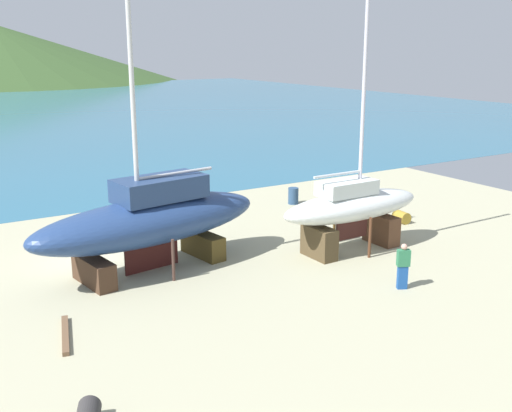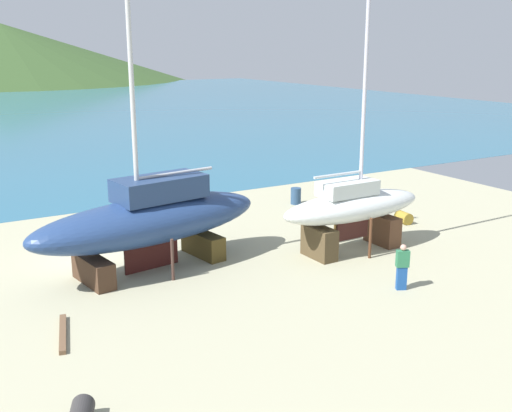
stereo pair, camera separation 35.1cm
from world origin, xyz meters
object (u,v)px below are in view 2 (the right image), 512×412
sailboat_far_slipway (353,208)px  barrel_rust_far (404,218)px  barrel_tar_black (296,196)px  sailboat_mid_port (151,219)px  worker (402,266)px

sailboat_far_slipway → barrel_rust_far: sailboat_far_slipway is taller
barrel_rust_far → barrel_tar_black: bearing=112.8°
sailboat_mid_port → sailboat_far_slipway: bearing=155.7°
barrel_tar_black → sailboat_far_slipway: bearing=-107.4°
worker → barrel_rust_far: bearing=161.7°
sailboat_far_slipway → barrel_rust_far: size_ratio=14.18×
sailboat_mid_port → worker: bearing=127.8°
sailboat_far_slipway → barrel_tar_black: (2.37, 7.57, -1.40)m
sailboat_far_slipway → barrel_tar_black: sailboat_far_slipway is taller
sailboat_far_slipway → sailboat_mid_port: 8.19m
barrel_tar_black → barrel_rust_far: bearing=-67.2°
sailboat_mid_port → worker: (6.71, -6.40, -1.13)m
sailboat_far_slipway → worker: size_ratio=6.83×
sailboat_mid_port → barrel_rust_far: sailboat_mid_port is taller
sailboat_mid_port → barrel_rust_far: bearing=169.9°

